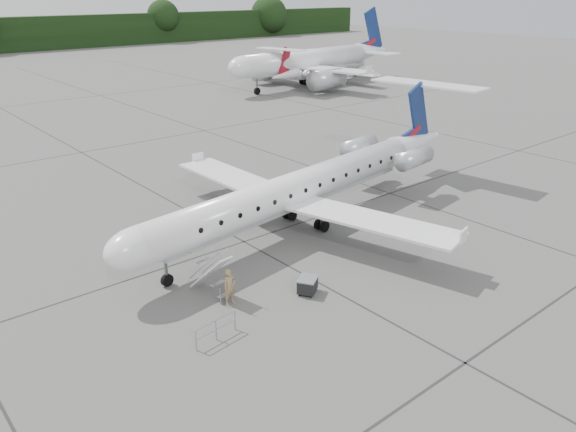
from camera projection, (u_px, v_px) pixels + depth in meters
ground at (367, 247)px, 33.54m from camera, size 320.00×320.00×0.00m
main_regional_jet at (295, 173)px, 34.55m from camera, size 32.17×25.11×7.58m
airstair at (211, 273)px, 27.95m from camera, size 1.18×2.54×2.37m
passenger at (230, 287)px, 27.20m from camera, size 0.69×0.47×1.85m
safety_railing at (216, 330)px, 24.49m from camera, size 2.19×0.34×1.00m
baggage_cart at (308, 285)px, 28.32m from camera, size 1.33×1.27×0.90m
bg_narrowbody at (306, 49)px, 85.62m from camera, size 32.79×24.46×11.33m
bg_regional_right at (330, 62)px, 90.96m from camera, size 27.93×22.80×6.44m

